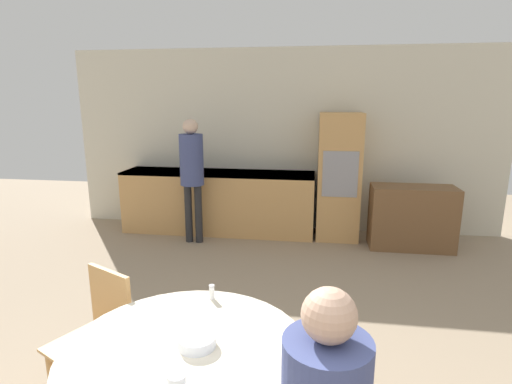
% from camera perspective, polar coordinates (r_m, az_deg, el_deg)
% --- Properties ---
extents(wall_back, '(6.21, 0.05, 2.60)m').
position_cam_1_polar(wall_back, '(5.85, 3.80, 7.27)').
color(wall_back, beige).
rests_on(wall_back, ground_plane).
extents(kitchen_counter, '(2.74, 0.60, 0.88)m').
position_cam_1_polar(kitchen_counter, '(5.80, -5.38, -1.28)').
color(kitchen_counter, tan).
rests_on(kitchen_counter, ground_plane).
extents(oven_unit, '(0.57, 0.59, 1.72)m').
position_cam_1_polar(oven_unit, '(5.57, 11.72, 2.17)').
color(oven_unit, tan).
rests_on(oven_unit, ground_plane).
extents(sideboard, '(1.04, 0.45, 0.82)m').
position_cam_1_polar(sideboard, '(5.52, 21.36, -3.42)').
color(sideboard, brown).
rests_on(sideboard, ground_plane).
extents(chair_far_left, '(0.54, 0.54, 0.86)m').
position_cam_1_polar(chair_far_left, '(2.80, -21.52, -18.00)').
color(chair_far_left, tan).
rests_on(chair_far_left, ground_plane).
extents(person_standing, '(0.31, 0.31, 1.65)m').
position_cam_1_polar(person_standing, '(5.28, -9.15, 3.58)').
color(person_standing, '#262628').
rests_on(person_standing, ground_plane).
extents(bowl_near, '(0.18, 0.18, 0.05)m').
position_cam_1_polar(bowl_near, '(2.04, -8.44, -20.34)').
color(bowl_near, silver).
rests_on(bowl_near, dining_table).
extents(salt_shaker, '(0.03, 0.03, 0.09)m').
position_cam_1_polar(salt_shaker, '(2.42, -6.33, -13.99)').
color(salt_shaker, white).
rests_on(salt_shaker, dining_table).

